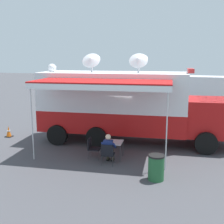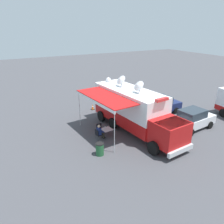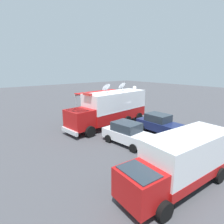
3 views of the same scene
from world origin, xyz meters
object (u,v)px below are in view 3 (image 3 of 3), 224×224
Objects in this scene: folding_table at (97,114)px; folding_chair_beside_table at (101,114)px; folding_chair_at_table at (93,114)px; traffic_cone at (143,112)px; support_truck at (182,161)px; seated_responder at (94,114)px; car_behind_truck at (127,133)px; car_far_corner at (159,123)px; water_bottle at (97,113)px; trash_bin at (74,116)px; command_truck at (110,107)px.

folding_table is 1.00× the size of folding_chair_beside_table.
folding_chair_at_table is (0.80, 0.02, -0.16)m from folding_table.
support_truck reaches higher than traffic_cone.
traffic_cone is (-2.15, -6.33, -0.37)m from seated_responder.
folding_chair_at_table is 0.13× the size of support_truck.
folding_chair_at_table is at bearing 57.18° from folding_chair_beside_table.
folding_table is at bearing -16.03° from car_behind_truck.
car_far_corner reaches higher than folding_chair_beside_table.
water_bottle is at bearing -16.85° from car_behind_truck.
seated_responder is 2.30m from trash_bin.
folding_table is at bearing -178.67° from folding_chair_at_table.
folding_chair_beside_table is 3.22m from trash_bin.
car_far_corner is at bearing -170.72° from folding_chair_beside_table.
folding_table is 0.21× the size of car_far_corner.
car_behind_truck is (-5.72, 8.41, 0.60)m from traffic_cone.
water_bottle is 0.39× the size of traffic_cone.
folding_chair_at_table is (3.34, 0.01, -1.43)m from command_truck.
folding_chair_at_table is 1.00× the size of folding_chair_beside_table.
traffic_cone is at bearing -110.26° from folding_chair_at_table.
folding_chair_beside_table is 0.20× the size of car_behind_truck.
traffic_cone is at bearing -103.70° from folding_table.
command_truck is 3.41m from seated_responder.
command_truck is at bearing -23.80° from car_behind_truck.
seated_responder is at bearing -116.17° from trash_bin.
car_behind_truck reaches higher than folding_table.
car_behind_truck is at bearing 179.84° from trash_bin.
water_bottle is 0.57m from seated_responder.
water_bottle is 2.71m from trash_bin.
command_truck is 2.85m from folding_table.
traffic_cone is at bearing -108.79° from seated_responder.
command_truck reaches higher than car_far_corner.
car_far_corner is at bearing -165.18° from seated_responder.
folding_chair_at_table is at bearing -14.39° from car_behind_truck.
support_truck is (-11.35, 10.11, 1.11)m from traffic_cone.
seated_responder is at bearing 14.82° from car_far_corner.
folding_chair_beside_table is 0.70× the size of seated_responder.
trash_bin is at bearing 26.27° from command_truck.
water_bottle reaches higher than folding_table.
water_bottle is 13.57m from support_truck.
trash_bin is at bearing -6.76° from support_truck.
traffic_cone is 7.12m from car_far_corner.
water_bottle is at bearing -57.07° from folding_table.
traffic_cone is (-2.34, -6.34, -0.23)m from folding_chair_at_table.
seated_responder is 8.15m from car_behind_truck.
folding_table is 7.50m from car_far_corner.
command_truck reaches higher than trash_bin.
support_truck is 1.60× the size of car_behind_truck.
folding_table is 0.82m from folding_chair_at_table.
seated_responder is at bearing -15.64° from support_truck.
folding_chair_at_table is 2.20m from trash_bin.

